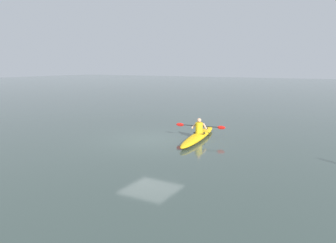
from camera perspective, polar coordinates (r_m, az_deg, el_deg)
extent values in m
plane|color=#384742|center=(15.48, -3.09, -3.30)|extent=(160.00, 160.00, 0.00)
ellipsoid|color=#EAB214|center=(15.68, 5.38, -2.62)|extent=(1.35, 5.01, 0.29)
torus|color=black|center=(15.81, 5.56, -2.05)|extent=(0.66, 0.66, 0.04)
cylinder|color=black|center=(17.06, 6.80, -1.16)|extent=(0.18, 0.18, 0.02)
cylinder|color=yellow|center=(15.71, 5.52, -1.10)|extent=(0.35, 0.35, 0.51)
sphere|color=tan|center=(15.64, 5.54, 0.22)|extent=(0.21, 0.21, 0.21)
cylinder|color=black|center=(15.89, 5.73, -0.80)|extent=(2.08, 0.33, 0.03)
ellipsoid|color=red|center=(16.20, 2.16, -0.55)|extent=(0.40, 0.10, 0.17)
ellipsoid|color=red|center=(15.64, 9.42, -1.06)|extent=(0.40, 0.10, 0.17)
cylinder|color=tan|center=(15.85, 4.65, -0.75)|extent=(0.26, 0.24, 0.34)
cylinder|color=tan|center=(15.70, 6.57, -0.89)|extent=(0.29, 0.20, 0.34)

